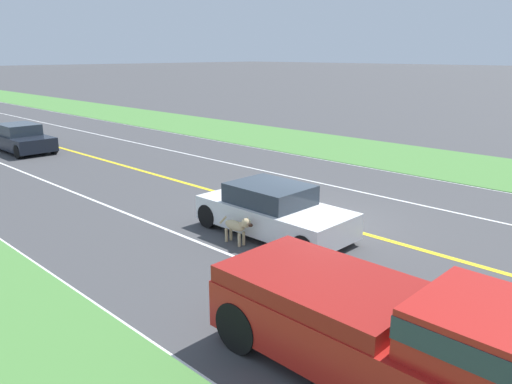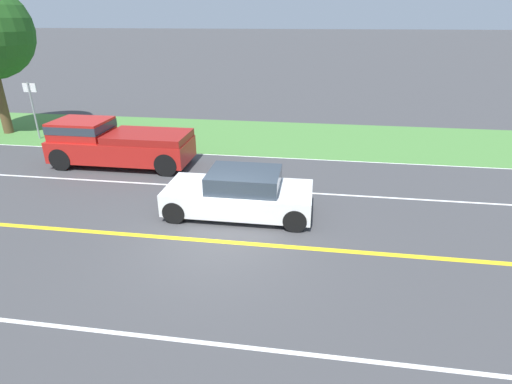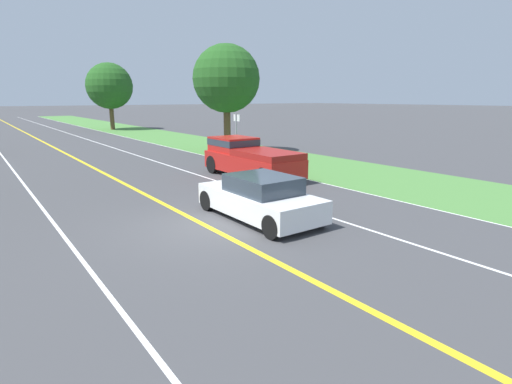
{
  "view_description": "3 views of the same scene",
  "coord_description": "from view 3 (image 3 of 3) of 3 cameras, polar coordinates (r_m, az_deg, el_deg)",
  "views": [
    {
      "loc": [
        11.01,
        8.14,
        4.66
      ],
      "look_at": [
        2.11,
        -0.53,
        1.19
      ],
      "focal_mm": 35.0,
      "sensor_mm": 36.0,
      "label": 1
    },
    {
      "loc": [
        -8.79,
        -2.3,
        5.39
      ],
      "look_at": [
        1.48,
        -0.78,
        0.82
      ],
      "focal_mm": 28.0,
      "sensor_mm": 36.0,
      "label": 2
    },
    {
      "loc": [
        -5.28,
        -9.66,
        3.59
      ],
      "look_at": [
        1.5,
        -0.35,
        0.87
      ],
      "focal_mm": 28.0,
      "sensor_mm": 36.0,
      "label": 3
    }
  ],
  "objects": [
    {
      "name": "ground_plane",
      "position": [
        11.58,
        -7.07,
        -4.86
      ],
      "size": [
        400.0,
        400.0,
        0.0
      ],
      "primitive_type": "plane",
      "color": "#424244"
    },
    {
      "name": "street_sign",
      "position": [
        24.44,
        -2.83,
        8.78
      ],
      "size": [
        0.11,
        0.64,
        2.67
      ],
      "color": "gray",
      "rests_on": "ground"
    },
    {
      "name": "ego_car",
      "position": [
        12.06,
        0.59,
        -0.88
      ],
      "size": [
        1.91,
        4.26,
        1.35
      ],
      "color": "white",
      "rests_on": "ground"
    },
    {
      "name": "pickup_truck",
      "position": [
        18.48,
        -1.02,
        4.94
      ],
      "size": [
        2.0,
        5.37,
        1.75
      ],
      "color": "red",
      "rests_on": "ground"
    },
    {
      "name": "roadside_tree_right_far",
      "position": [
        49.22,
        -20.21,
        14.01
      ],
      "size": [
        5.1,
        5.1,
        7.45
      ],
      "color": "brown",
      "rests_on": "ground"
    },
    {
      "name": "centre_divider_line",
      "position": [
        11.58,
        -7.07,
        -4.84
      ],
      "size": [
        0.18,
        160.0,
        0.01
      ],
      "primitive_type": "cube",
      "color": "yellow",
      "rests_on": "ground"
    },
    {
      "name": "dog",
      "position": [
        12.72,
        5.23,
        -0.88
      ],
      "size": [
        0.25,
        1.22,
        0.79
      ],
      "rotation": [
        0.0,
        0.0,
        -0.02
      ],
      "color": "#D1B784",
      "rests_on": "ground"
    },
    {
      "name": "roadside_tree_right_near",
      "position": [
        26.65,
        -4.25,
        15.8
      ],
      "size": [
        4.32,
        4.32,
        6.95
      ],
      "color": "brown",
      "rests_on": "ground"
    },
    {
      "name": "grass_verge_right",
      "position": [
        18.43,
        21.2,
        1.21
      ],
      "size": [
        6.0,
        160.0,
        0.03
      ],
      "primitive_type": "cube",
      "color": "#4C843D",
      "rests_on": "ground"
    },
    {
      "name": "lane_dash_same_dir",
      "position": [
        13.54,
        5.98,
        -2.13
      ],
      "size": [
        0.1,
        160.0,
        0.01
      ],
      "primitive_type": "cube",
      "color": "white",
      "rests_on": "ground"
    },
    {
      "name": "lane_edge_line_right",
      "position": [
        16.03,
        15.33,
        -0.1
      ],
      "size": [
        0.14,
        160.0,
        0.01
      ],
      "primitive_type": "cube",
      "color": "white",
      "rests_on": "ground"
    },
    {
      "name": "lane_dash_oncoming",
      "position": [
        10.45,
        -24.22,
        -7.98
      ],
      "size": [
        0.1,
        160.0,
        0.01
      ],
      "primitive_type": "cube",
      "color": "white",
      "rests_on": "ground"
    }
  ]
}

